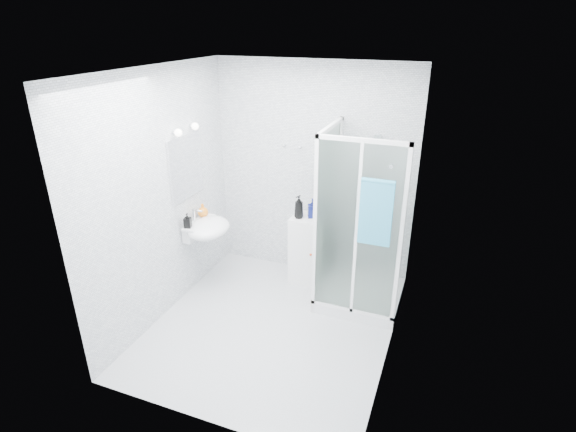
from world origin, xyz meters
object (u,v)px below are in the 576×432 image
at_px(soap_dispenser_black, 187,220).
at_px(wall_basin, 207,228).
at_px(shower_enclosure, 353,268).
at_px(storage_cabinet, 307,249).
at_px(shampoo_bottle_a, 299,207).
at_px(shampoo_bottle_b, 312,208).
at_px(hand_towel, 376,211).
at_px(soap_dispenser_orange, 203,210).

bearing_deg(soap_dispenser_black, wall_basin, 55.38).
distance_m(shower_enclosure, soap_dispenser_black, 1.91).
height_order(shower_enclosure, storage_cabinet, shower_enclosure).
xyz_separation_m(wall_basin, shampoo_bottle_a, (0.93, 0.52, 0.20)).
relative_size(shower_enclosure, soap_dispenser_black, 11.95).
relative_size(storage_cabinet, shampoo_bottle_b, 3.81).
height_order(shampoo_bottle_a, shampoo_bottle_b, shampoo_bottle_a).
bearing_deg(soap_dispenser_black, shampoo_bottle_b, 33.13).
height_order(storage_cabinet, soap_dispenser_black, soap_dispenser_black).
relative_size(shower_enclosure, hand_towel, 3.01).
bearing_deg(shampoo_bottle_a, hand_towel, -31.73).
bearing_deg(shower_enclosure, soap_dispenser_orange, -174.50).
distance_m(shampoo_bottle_a, soap_dispenser_orange, 1.12).
relative_size(hand_towel, soap_dispenser_orange, 4.21).
height_order(shower_enclosure, hand_towel, shower_enclosure).
xyz_separation_m(shower_enclosure, shampoo_bottle_a, (-0.72, 0.21, 0.55)).
bearing_deg(hand_towel, shampoo_bottle_b, 140.98).
bearing_deg(wall_basin, shower_enclosure, 10.81).
bearing_deg(soap_dispenser_black, shampoo_bottle_a, 33.71).
bearing_deg(storage_cabinet, soap_dispenser_orange, -157.62).
distance_m(storage_cabinet, shampoo_bottle_b, 0.54).
xyz_separation_m(shower_enclosure, wall_basin, (-1.66, -0.32, 0.35)).
bearing_deg(shampoo_bottle_b, wall_basin, -150.74).
height_order(shower_enclosure, soap_dispenser_black, shower_enclosure).
relative_size(storage_cabinet, soap_dispenser_orange, 5.43).
bearing_deg(shower_enclosure, hand_towel, -57.09).
relative_size(wall_basin, shampoo_bottle_a, 2.04).
relative_size(shower_enclosure, soap_dispenser_orange, 12.67).
distance_m(hand_towel, soap_dispenser_black, 2.08).
distance_m(storage_cabinet, soap_dispenser_orange, 1.32).
bearing_deg(shower_enclosure, shampoo_bottle_a, 164.03).
height_order(shower_enclosure, soap_dispenser_orange, shower_enclosure).
distance_m(storage_cabinet, shampoo_bottle_a, 0.57).
height_order(shampoo_bottle_b, soap_dispenser_orange, shampoo_bottle_b).
height_order(wall_basin, shampoo_bottle_b, shampoo_bottle_b).
relative_size(shampoo_bottle_a, shampoo_bottle_b, 1.22).
bearing_deg(shower_enclosure, soap_dispenser_black, -164.43).
distance_m(hand_towel, soap_dispenser_orange, 2.09).
distance_m(wall_basin, soap_dispenser_black, 0.26).
bearing_deg(hand_towel, soap_dispenser_black, -177.34).
bearing_deg(storage_cabinet, soap_dispenser_black, -144.81).
xyz_separation_m(storage_cabinet, hand_towel, (0.90, -0.66, 0.90)).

